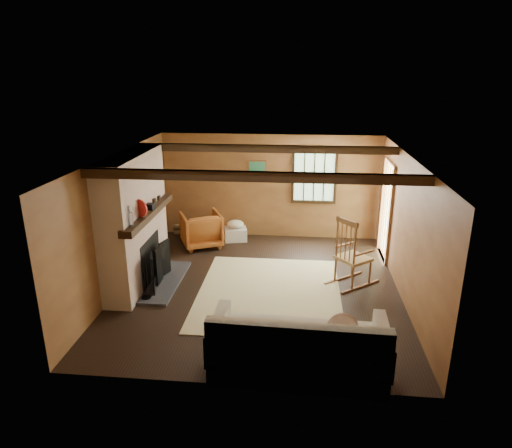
# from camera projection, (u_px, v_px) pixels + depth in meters

# --- Properties ---
(ground) EXTENTS (5.50, 5.50, 0.00)m
(ground) POSITION_uv_depth(u_px,v_px,m) (259.00, 287.00, 8.32)
(ground) COLOR black
(ground) RESTS_ON ground
(room_envelope) EXTENTS (5.02, 5.52, 2.44)m
(room_envelope) POSITION_uv_depth(u_px,v_px,m) (273.00, 197.00, 8.02)
(room_envelope) COLOR #925F34
(room_envelope) RESTS_ON ground
(fireplace) EXTENTS (1.02, 2.30, 2.40)m
(fireplace) POSITION_uv_depth(u_px,v_px,m) (136.00, 226.00, 8.17)
(fireplace) COLOR brown
(fireplace) RESTS_ON ground
(rug) EXTENTS (2.50, 3.00, 0.01)m
(rug) POSITION_uv_depth(u_px,v_px,m) (269.00, 292.00, 8.12)
(rug) COLOR beige
(rug) RESTS_ON ground
(rocking_chair) EXTENTS (1.04, 0.97, 1.30)m
(rocking_chair) POSITION_uv_depth(u_px,v_px,m) (352.00, 256.00, 8.28)
(rocking_chair) COLOR #AC8453
(rocking_chair) RESTS_ON ground
(sofa) EXTENTS (2.31, 1.09, 0.92)m
(sofa) POSITION_uv_depth(u_px,v_px,m) (299.00, 350.00, 5.88)
(sofa) COLOR beige
(sofa) RESTS_ON ground
(firewood_pile) EXTENTS (0.75, 0.14, 0.27)m
(firewood_pile) POSITION_uv_depth(u_px,v_px,m) (189.00, 230.00, 10.85)
(firewood_pile) COLOR brown
(firewood_pile) RESTS_ON ground
(laundry_basket) EXTENTS (0.57, 0.48, 0.30)m
(laundry_basket) POSITION_uv_depth(u_px,v_px,m) (236.00, 234.00, 10.56)
(laundry_basket) COLOR silver
(laundry_basket) RESTS_ON ground
(basket_pillow) EXTENTS (0.48, 0.44, 0.19)m
(basket_pillow) POSITION_uv_depth(u_px,v_px,m) (235.00, 224.00, 10.48)
(basket_pillow) COLOR beige
(basket_pillow) RESTS_ON laundry_basket
(armchair) EXTENTS (1.11, 1.12, 0.78)m
(armchair) POSITION_uv_depth(u_px,v_px,m) (201.00, 229.00, 10.15)
(armchair) COLOR #BF6026
(armchair) RESTS_ON ground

